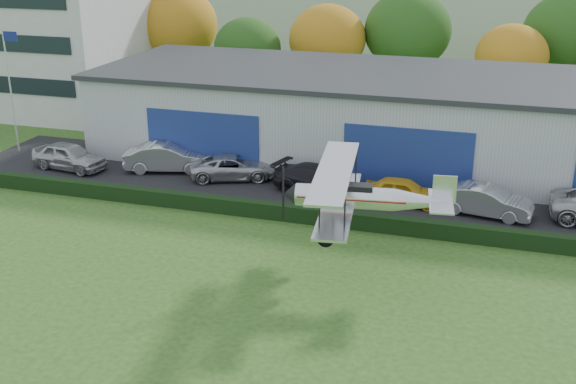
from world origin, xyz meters
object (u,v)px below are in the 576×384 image
(office_block, at_px, (28,37))
(car_2, at_px, (233,167))
(hangar, at_px, (421,118))
(biplane, at_px, (359,196))
(car_0, at_px, (69,156))
(car_3, at_px, (320,181))
(flagpole, at_px, (11,79))
(car_1, at_px, (168,157))
(car_5, at_px, (486,201))
(car_4, at_px, (403,191))

(office_block, height_order, car_2, office_block)
(hangar, height_order, biplane, hangar)
(car_2, bearing_deg, car_0, 76.02)
(office_block, xyz_separation_m, car_3, (28.64, -14.92, -4.39))
(flagpole, height_order, car_2, flagpole)
(car_2, height_order, car_3, car_3)
(car_1, height_order, car_5, car_1)
(car_2, bearing_deg, office_block, 37.84)
(hangar, bearing_deg, car_4, -88.85)
(car_0, xyz_separation_m, car_1, (5.81, 1.40, 0.04))
(hangar, xyz_separation_m, car_5, (4.34, -8.35, -1.85))
(car_1, distance_m, car_3, 9.65)
(office_block, height_order, car_1, office_block)
(hangar, relative_size, biplane, 5.02)
(hangar, relative_size, car_2, 8.33)
(car_2, xyz_separation_m, biplane, (9.17, -9.28, 2.67))
(flagpole, xyz_separation_m, car_5, (29.22, -2.37, -3.98))
(car_0, height_order, biplane, biplane)
(car_3, bearing_deg, office_block, 77.59)
(car_2, xyz_separation_m, car_5, (14.11, -1.45, 0.08))
(car_1, xyz_separation_m, car_3, (9.58, -1.14, -0.07))
(car_4, xyz_separation_m, biplane, (-0.76, -8.12, 2.65))
(hangar, height_order, car_2, hangar)
(car_0, relative_size, car_2, 0.96)
(car_4, height_order, car_5, car_5)
(car_5, bearing_deg, flagpole, 94.69)
(flagpole, relative_size, car_2, 1.64)
(car_1, relative_size, car_2, 1.04)
(office_block, xyz_separation_m, flagpole, (8.12, -13.00, -0.43))
(car_0, xyz_separation_m, biplane, (19.15, -8.01, 2.55))
(car_5, height_order, biplane, biplane)
(flagpole, xyz_separation_m, car_4, (25.05, -2.08, -4.03))
(car_0, height_order, car_5, car_0)
(hangar, distance_m, car_4, 8.28)
(biplane, bearing_deg, car_4, 77.19)
(flagpole, distance_m, car_5, 29.58)
(car_2, xyz_separation_m, car_4, (9.94, -1.16, 0.02))
(car_4, bearing_deg, car_0, 89.87)
(hangar, height_order, car_3, hangar)
(office_block, relative_size, car_3, 3.89)
(office_block, distance_m, biplane, 39.89)
(hangar, xyz_separation_m, biplane, (-0.60, -16.18, 0.74))
(car_1, xyz_separation_m, biplane, (13.33, -9.42, 2.51))
(car_4, relative_size, car_5, 0.89)
(car_1, bearing_deg, hangar, -80.08)
(car_1, height_order, car_2, car_1)
(car_1, distance_m, car_4, 14.16)
(flagpole, xyz_separation_m, car_2, (15.11, -0.92, -4.06))
(car_3, bearing_deg, flagpole, 99.76)
(hangar, distance_m, car_0, 21.45)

